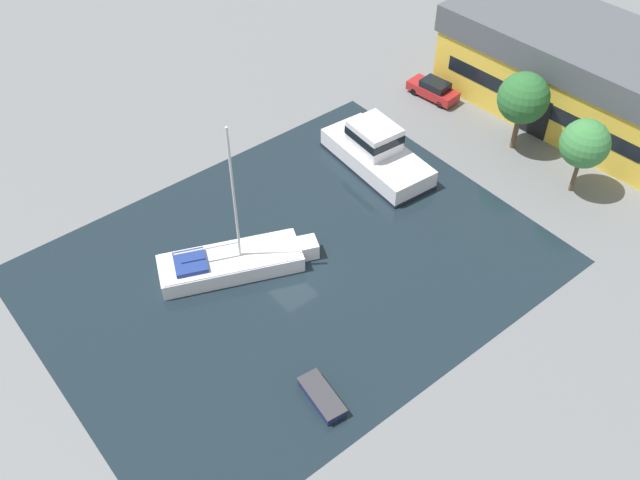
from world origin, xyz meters
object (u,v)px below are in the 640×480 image
object	(u,v)px
quay_tree_near_building	(523,98)
small_dinghy	(322,397)
sailboat_moored	(233,262)
quay_tree_by_water	(585,144)
motor_cruiser	(376,152)
parked_car	(433,89)
warehouse_building	(577,72)

from	to	relation	value
quay_tree_near_building	small_dinghy	world-z (taller)	quay_tree_near_building
sailboat_moored	quay_tree_by_water	bearing A→B (deg)	92.28
motor_cruiser	quay_tree_near_building	bearing A→B (deg)	-23.07
sailboat_moored	parked_car	bearing A→B (deg)	126.79
quay_tree_near_building	parked_car	size ratio (longest dim) A/B	1.39
sailboat_moored	small_dinghy	bearing A→B (deg)	13.70
sailboat_moored	motor_cruiser	bearing A→B (deg)	121.76
sailboat_moored	motor_cruiser	size ratio (longest dim) A/B	1.17
parked_car	small_dinghy	bearing A→B (deg)	-153.47
parked_car	small_dinghy	xyz separation A→B (m)	(17.17, -25.96, -0.49)
motor_cruiser	sailboat_moored	bearing A→B (deg)	-167.13
quay_tree_near_building	small_dinghy	size ratio (longest dim) A/B	1.90
warehouse_building	parked_car	xyz separation A→B (m)	(-8.23, -7.26, -2.78)
warehouse_building	motor_cruiser	xyz separation A→B (m)	(-4.48, -17.14, -2.37)
warehouse_building	quay_tree_by_water	size ratio (longest dim) A/B	3.73
warehouse_building	small_dinghy	bearing A→B (deg)	-78.75
sailboat_moored	small_dinghy	xyz separation A→B (m)	(11.19, -1.81, -0.35)
quay_tree_by_water	quay_tree_near_building	bearing A→B (deg)	173.18
quay_tree_by_water	motor_cruiser	size ratio (longest dim) A/B	0.62
warehouse_building	quay_tree_near_building	distance (m)	7.45
quay_tree_near_building	parked_car	distance (m)	9.45
warehouse_building	motor_cruiser	world-z (taller)	warehouse_building
quay_tree_near_building	motor_cruiser	bearing A→B (deg)	-117.06
quay_tree_by_water	sailboat_moored	bearing A→B (deg)	-110.59
motor_cruiser	quay_tree_by_water	bearing A→B (deg)	-46.57
quay_tree_near_building	small_dinghy	distance (m)	27.48
quay_tree_near_building	sailboat_moored	size ratio (longest dim) A/B	0.58
quay_tree_near_building	quay_tree_by_water	xyz separation A→B (m)	(6.00, -0.72, -0.31)
quay_tree_near_building	quay_tree_by_water	bearing A→B (deg)	-6.82
quay_tree_near_building	motor_cruiser	distance (m)	11.41
quay_tree_by_water	small_dinghy	bearing A→B (deg)	-84.47
warehouse_building	quay_tree_by_water	distance (m)	10.41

